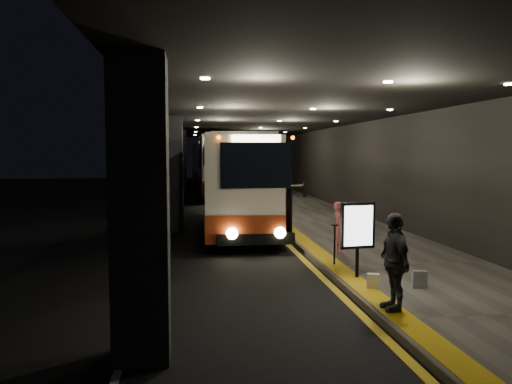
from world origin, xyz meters
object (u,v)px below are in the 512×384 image
bag_polka (419,279)px  stanchion_post (335,245)px  coach_second (218,168)px  coach_main (238,186)px  passenger_waiting_grey (394,262)px  passenger_boarding (339,228)px  bag_plain (373,281)px  info_sign (358,227)px  coach_third (211,165)px

bag_polka → stanchion_post: (-1.18, 2.35, 0.33)m
coach_second → stanchion_post: bearing=-86.3°
coach_main → coach_second: size_ratio=0.88×
passenger_waiting_grey → stanchion_post: 3.73m
coach_main → stanchion_post: bearing=-73.5°
passenger_boarding → bag_polka: 3.84m
coach_main → coach_second: 15.22m
passenger_waiting_grey → stanchion_post: passenger_waiting_grey is taller
coach_second → bag_plain: bearing=-86.3°
passenger_boarding → bag_plain: passenger_boarding is taller
passenger_boarding → passenger_waiting_grey: passenger_waiting_grey is taller
passenger_waiting_grey → bag_plain: (0.15, 1.44, -0.74)m
coach_second → coach_main: bearing=-90.8°
passenger_waiting_grey → bag_polka: size_ratio=4.88×
coach_second → bag_polka: (2.97, -25.08, -1.63)m
passenger_waiting_grey → info_sign: passenger_waiting_grey is taller
coach_main → passenger_waiting_grey: (1.81, -11.22, -0.65)m
coach_second → bag_plain: 25.13m
coach_main → bag_polka: size_ratio=31.19×
coach_main → bag_polka: 10.39m
bag_plain → info_sign: size_ratio=0.18×
passenger_boarding → stanchion_post: bearing=167.8°
bag_plain → coach_second: bearing=94.5°
coach_third → passenger_boarding: size_ratio=8.44×
coach_second → coach_third: coach_second is taller
stanchion_post → info_sign: bearing=-83.5°
info_sign → passenger_waiting_grey: bearing=-100.4°
coach_third → bag_plain: 35.23m
coach_main → stanchion_post: (1.78, -7.51, -1.03)m
coach_second → coach_third: size_ratio=1.04×
passenger_waiting_grey → bag_plain: size_ratio=5.72×
passenger_waiting_grey → bag_polka: 1.92m
passenger_boarding → info_sign: 2.79m
passenger_boarding → stanchion_post: size_ratio=1.44×
coach_main → passenger_waiting_grey: bearing=-77.7°
coach_main → stanchion_post: coach_main is taller
passenger_waiting_grey → bag_polka: (1.15, 1.36, -0.71)m
bag_plain → passenger_boarding: bearing=84.4°
coach_second → passenger_waiting_grey: 26.52m
bag_polka → bag_plain: bearing=175.4°
stanchion_post → passenger_waiting_grey: bearing=-89.5°
coach_second → bag_polka: coach_second is taller
coach_second → passenger_waiting_grey: (1.82, -26.44, -0.91)m
passenger_boarding → bag_polka: (0.64, -3.74, -0.56)m
coach_third → bag_polka: (3.06, -35.22, -1.54)m
bag_plain → info_sign: bearing=92.0°
passenger_waiting_grey → passenger_boarding: bearing=173.1°
info_sign → bag_polka: bearing=-52.2°
coach_main → stanchion_post: 7.79m
bag_polka → coach_third: bearing=95.0°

